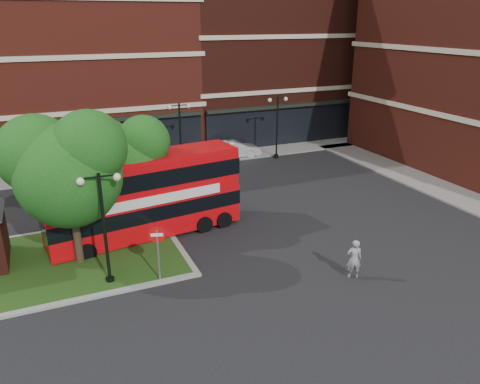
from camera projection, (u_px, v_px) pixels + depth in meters
name	position (u px, v px, depth m)	size (l,w,h in m)	color
ground	(230.00, 261.00, 21.99)	(120.00, 120.00, 0.00)	black
pavement_far	(150.00, 165.00, 36.16)	(44.00, 3.00, 0.12)	slate
pavement_side	(457.00, 196.00, 29.84)	(3.00, 28.00, 0.12)	slate
terrace_far_left	(23.00, 68.00, 37.21)	(26.00, 12.00, 14.00)	maroon
terrace_far_right	(270.00, 48.00, 45.05)	(18.00, 12.00, 16.00)	#471911
traffic_island	(46.00, 264.00, 21.57)	(12.60, 7.60, 0.15)	gray
tree_island_west	(65.00, 165.00, 20.08)	(5.40, 4.71, 7.21)	#2D2116
tree_island_east	(126.00, 155.00, 23.53)	(4.46, 3.90, 6.29)	#2D2116
lamp_island	(104.00, 224.00, 19.13)	(1.72, 0.36, 5.00)	black
lamp_far_left	(180.00, 133.00, 34.22)	(1.72, 0.36, 5.00)	black
lamp_far_right	(277.00, 124.00, 37.20)	(1.72, 0.36, 5.00)	black
bus	(144.00, 191.00, 23.70)	(10.15, 3.55, 3.79)	red
woman	(354.00, 259.00, 20.30)	(0.66, 0.43, 1.81)	gray
car_silver	(69.00, 168.00, 33.31)	(1.72, 4.28, 1.46)	#A8ABAF
car_white	(235.00, 149.00, 38.11)	(1.44, 4.13, 1.36)	silver
no_entry_sign	(157.00, 243.00, 19.61)	(0.71, 0.28, 2.62)	slate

